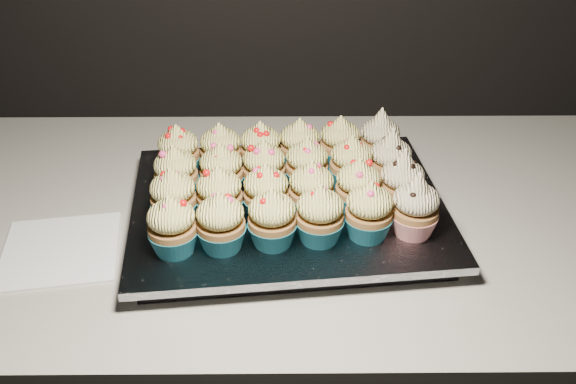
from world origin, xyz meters
name	(u,v)px	position (x,y,z in m)	size (l,w,h in m)	color
worktop	(286,217)	(0.00, 1.70, 0.88)	(2.44, 0.64, 0.04)	beige
napkin	(60,250)	(-0.31, 1.59, 0.90)	(0.15, 0.15, 0.00)	white
baking_tray	(288,215)	(0.00, 1.66, 0.91)	(0.41, 0.31, 0.02)	black
foil_lining	(288,205)	(0.00, 1.66, 0.93)	(0.44, 0.34, 0.01)	silver
cupcake_0	(172,226)	(-0.14, 1.55, 0.97)	(0.06, 0.06, 0.08)	#1B6F80
cupcake_1	(221,223)	(-0.08, 1.56, 0.97)	(0.06, 0.06, 0.08)	#1B6F80
cupcake_2	(272,219)	(-0.02, 1.57, 0.97)	(0.06, 0.06, 0.08)	#1B6F80
cupcake_3	(320,215)	(0.04, 1.57, 0.97)	(0.06, 0.06, 0.08)	#1B6F80
cupcake_4	(369,212)	(0.11, 1.58, 0.97)	(0.06, 0.06, 0.08)	#1B6F80
cupcake_5	(415,207)	(0.17, 1.59, 0.97)	(0.06, 0.06, 0.10)	red
cupcake_6	(173,197)	(-0.15, 1.62, 0.97)	(0.06, 0.06, 0.08)	#1B6F80
cupcake_7	(220,195)	(-0.09, 1.62, 0.97)	(0.06, 0.06, 0.08)	#1B6F80
cupcake_8	(266,193)	(-0.03, 1.63, 0.97)	(0.06, 0.06, 0.08)	#1B6F80
cupcake_9	(311,190)	(0.03, 1.63, 0.97)	(0.06, 0.06, 0.08)	#1B6F80
cupcake_10	(358,188)	(0.10, 1.64, 0.97)	(0.06, 0.06, 0.08)	#1B6F80
cupcake_11	(402,183)	(0.16, 1.65, 0.97)	(0.06, 0.06, 0.10)	red
cupcake_12	(176,174)	(-0.16, 1.68, 0.97)	(0.06, 0.06, 0.08)	#1B6F80
cupcake_13	(222,171)	(-0.09, 1.68, 0.97)	(0.06, 0.06, 0.08)	#1B6F80
cupcake_14	(264,168)	(-0.03, 1.69, 0.97)	(0.06, 0.06, 0.08)	#1B6F80
cupcake_15	(307,165)	(0.03, 1.70, 0.97)	(0.06, 0.06, 0.08)	#1B6F80
cupcake_16	(351,164)	(0.09, 1.70, 0.97)	(0.06, 0.06, 0.08)	#1B6F80
cupcake_17	(390,161)	(0.15, 1.71, 0.97)	(0.06, 0.06, 0.10)	red
cupcake_18	(179,152)	(-0.16, 1.74, 0.97)	(0.06, 0.06, 0.08)	#1B6F80
cupcake_19	(221,150)	(-0.10, 1.74, 0.97)	(0.06, 0.06, 0.08)	#1B6F80
cupcake_20	(261,149)	(-0.04, 1.75, 0.97)	(0.06, 0.06, 0.08)	#1B6F80
cupcake_21	(300,146)	(0.02, 1.76, 0.97)	(0.06, 0.06, 0.08)	#1B6F80
cupcake_22	(340,143)	(0.08, 1.77, 0.97)	(0.06, 0.06, 0.08)	#1B6F80
cupcake_23	(380,139)	(0.14, 1.77, 0.97)	(0.06, 0.06, 0.10)	red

